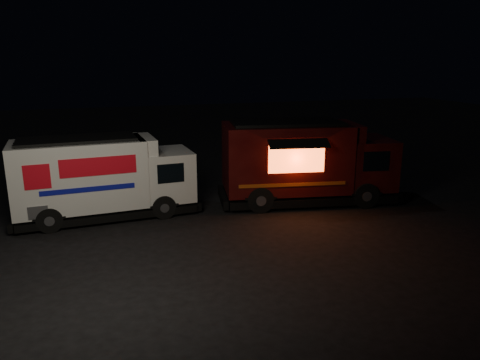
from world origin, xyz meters
name	(u,v)px	position (x,y,z in m)	size (l,w,h in m)	color
ground	(190,239)	(0.00, 0.00, 0.00)	(80.00, 80.00, 0.00)	black
white_truck	(106,177)	(-2.32, 3.01, 1.43)	(6.30, 2.15, 2.86)	silver
red_truck	(308,162)	(5.14, 2.52, 1.58)	(6.78, 2.49, 3.15)	#3E0D0B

